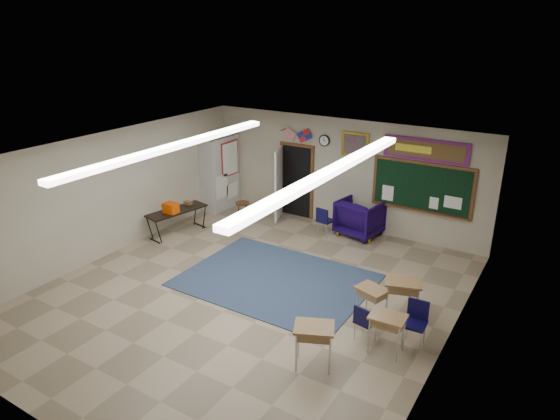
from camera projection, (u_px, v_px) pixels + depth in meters
The scene contains 25 objects.
floor at pixel (248, 294), 10.50m from camera, with size 9.00×9.00×0.00m, color gray.
back_wall at pixel (342, 173), 13.55m from camera, with size 8.00×0.04×3.00m, color #B8AE95.
front_wall at pixel (42, 344), 6.39m from camera, with size 8.00×0.04×3.00m, color #B8AE95.
left_wall at pixel (110, 194), 11.94m from camera, with size 0.04×9.00×3.00m, color #B8AE95.
right_wall at pixel (449, 279), 8.00m from camera, with size 0.04×9.00×3.00m, color #B8AE95.
ceiling at pixel (244, 155), 9.44m from camera, with size 8.00×9.00×0.04m, color silver.
area_rug at pixel (276, 280), 11.04m from camera, with size 4.00×3.00×0.02m, color navy.
fluorescent_strips at pixel (244, 158), 9.46m from camera, with size 3.86×6.00×0.10m, color white, non-canonical shape.
doorway at pixel (292, 182), 14.33m from camera, with size 1.10×0.89×2.16m.
chalkboard at pixel (421, 188), 12.45m from camera, with size 2.55×0.14×1.30m.
bulletin_board at pixel (426, 150), 12.10m from camera, with size 2.10×0.05×0.55m.
framed_art_print at pixel (355, 145), 13.05m from camera, with size 0.75×0.05×0.65m.
wall_clock at pixel (324, 141), 13.49m from camera, with size 0.32×0.05×0.32m.
wall_flags at pixel (297, 133), 13.84m from camera, with size 1.16×0.06×0.70m, color red, non-canonical shape.
storage_cabinet at pixel (220, 173), 15.00m from camera, with size 0.59×1.25×2.20m.
wingback_armchair at pixel (360, 217), 13.25m from camera, with size 1.05×1.08×0.99m, color #120537.
student_chair_reading at pixel (325, 221), 13.24m from camera, with size 0.40×0.40×0.80m, color #0A0832, non-canonical shape.
student_chair_desk_a at pixel (366, 322), 8.87m from camera, with size 0.36×0.36×0.72m, color #0A0832, non-canonical shape.
student_chair_desk_b at pixel (414, 325), 8.68m from camera, with size 0.42×0.42×0.83m, color #0A0832, non-canonical shape.
student_desk_front_left at pixel (371, 302), 9.48m from camera, with size 0.66×0.57×0.68m.
student_desk_front_right at pixel (402, 297), 9.50m from camera, with size 0.80×0.69×0.81m.
student_desk_back_left at pixel (314, 344), 8.15m from camera, with size 0.79×0.71×0.78m.
student_desk_back_right at pixel (387, 332), 8.51m from camera, with size 0.63×0.48×0.73m.
folding_table at pixel (177, 221), 13.34m from camera, with size 0.88×1.73×0.94m.
wooden_stool at pixel (243, 213), 13.92m from camera, with size 0.38×0.38×0.68m.
Camera 1 is at (5.43, -7.45, 5.37)m, focal length 32.00 mm.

